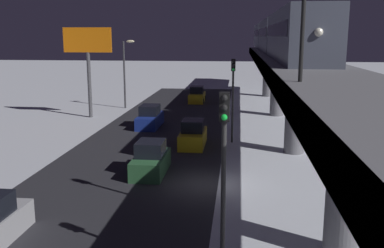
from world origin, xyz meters
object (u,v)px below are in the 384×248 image
(sedan_green, at_px, (151,160))
(sedan_yellow, at_px, (197,96))
(traffic_light_near, at_px, (224,162))
(traffic_light_mid, at_px, (233,88))
(subway_train, at_px, (275,35))
(sedan_yellow_2, at_px, (193,135))
(commercial_billboard, at_px, (88,49))
(rail_signal, at_px, (304,7))
(sedan_blue, at_px, (150,118))

(sedan_green, bearing_deg, sedan_yellow, 90.00)
(traffic_light_near, distance_m, traffic_light_mid, 19.66)
(subway_train, xyz_separation_m, sedan_green, (9.09, 26.04, -7.37))
(subway_train, relative_size, sedan_yellow, 13.03)
(sedan_yellow, relative_size, sedan_yellow_2, 1.02)
(traffic_light_near, bearing_deg, sedan_yellow, -83.35)
(sedan_green, xyz_separation_m, traffic_light_near, (-4.70, 11.41, 3.40))
(subway_train, xyz_separation_m, commercial_billboard, (18.80, 8.64, -1.34))
(sedan_yellow, distance_m, sedan_yellow_2, 22.04)
(traffic_light_mid, bearing_deg, commercial_billboard, -32.42)
(traffic_light_near, bearing_deg, commercial_billboard, -63.42)
(traffic_light_near, bearing_deg, rail_signal, -128.16)
(subway_train, height_order, rail_signal, rail_signal)
(sedan_blue, distance_m, traffic_light_near, 26.17)
(sedan_blue, bearing_deg, rail_signal, 115.49)
(rail_signal, xyz_separation_m, commercial_billboard, (17.11, -25.37, -2.29))
(traffic_light_mid, xyz_separation_m, commercial_billboard, (14.41, -9.15, 2.63))
(sedan_blue, relative_size, sedan_green, 1.13)
(sedan_green, bearing_deg, sedan_blue, 101.77)
(sedan_yellow, relative_size, sedan_blue, 0.92)
(sedan_blue, relative_size, commercial_billboard, 0.52)
(sedan_yellow, xyz_separation_m, sedan_green, (-0.00, 28.88, 0.01))
(rail_signal, relative_size, sedan_yellow_2, 0.95)
(subway_train, distance_m, traffic_light_near, 37.91)
(sedan_blue, bearing_deg, traffic_light_mid, 145.36)
(sedan_yellow, relative_size, sedan_green, 1.04)
(sedan_blue, height_order, sedan_yellow_2, same)
(subway_train, relative_size, traffic_light_near, 8.67)
(sedan_blue, bearing_deg, sedan_green, 101.77)
(sedan_yellow_2, height_order, traffic_light_near, traffic_light_near)
(sedan_yellow, xyz_separation_m, traffic_light_near, (-4.70, 40.29, 3.41))
(traffic_light_mid, bearing_deg, sedan_yellow_2, 24.71)
(sedan_yellow, height_order, traffic_light_mid, traffic_light_mid)
(commercial_billboard, bearing_deg, sedan_green, 119.16)
(rail_signal, distance_m, traffic_light_near, 6.58)
(sedan_yellow, bearing_deg, rail_signal, -78.64)
(sedan_yellow, bearing_deg, subway_train, -17.35)
(subway_train, bearing_deg, traffic_light_mid, 76.15)
(sedan_yellow_2, bearing_deg, sedan_green, -104.59)
(traffic_light_near, height_order, traffic_light_mid, same)
(rail_signal, distance_m, sedan_yellow, 38.50)
(traffic_light_mid, bearing_deg, rail_signal, 99.46)
(rail_signal, distance_m, traffic_light_mid, 17.16)
(subway_train, xyz_separation_m, rail_signal, (1.69, 34.01, 0.95))
(traffic_light_mid, bearing_deg, subway_train, -103.85)
(traffic_light_near, bearing_deg, sedan_yellow_2, -81.01)
(traffic_light_near, bearing_deg, sedan_blue, -73.20)
(sedan_yellow_2, distance_m, traffic_light_near, 18.86)
(sedan_blue, relative_size, traffic_light_near, 0.72)
(rail_signal, bearing_deg, subway_train, -92.84)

